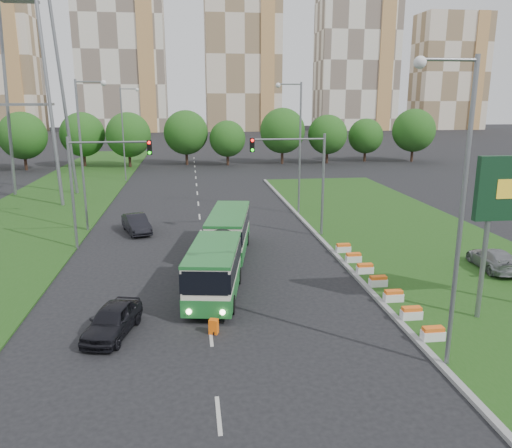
{
  "coord_description": "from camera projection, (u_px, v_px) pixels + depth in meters",
  "views": [
    {
      "loc": [
        -3.68,
        -26.97,
        10.46
      ],
      "look_at": [
        0.43,
        4.25,
        2.6
      ],
      "focal_mm": 35.0,
      "sensor_mm": 36.0,
      "label": 1
    }
  ],
  "objects": [
    {
      "name": "lane_markings",
      "position": [
        199.0,
        212.0,
        47.8
      ],
      "size": [
        0.2,
        100.0,
        0.01
      ],
      "primitive_type": null,
      "color": "#AEADA7",
      "rests_on": "ground"
    },
    {
      "name": "street_lamps",
      "position": [
        200.0,
        162.0,
        36.72
      ],
      "size": [
        36.0,
        60.0,
        12.0
      ],
      "primitive_type": null,
      "color": "slate",
      "rests_on": "ground"
    },
    {
      "name": "apartment_tower_cwest",
      "position": [
        121.0,
        51.0,
        163.75
      ],
      "size": [
        28.0,
        15.0,
        52.0
      ],
      "primitive_type": "cube",
      "color": "silver",
      "rests_on": "ground"
    },
    {
      "name": "apartment_tower_east",
      "position": [
        356.0,
        61.0,
        174.51
      ],
      "size": [
        27.0,
        15.0,
        47.0
      ],
      "primitive_type": "cube",
      "color": "silver",
      "rests_on": "ground"
    },
    {
      "name": "articulated_bus",
      "position": [
        221.0,
        247.0,
        30.93
      ],
      "size": [
        2.43,
        15.6,
        2.57
      ],
      "rotation": [
        0.0,
        0.0,
        -0.17
      ],
      "color": "beige",
      "rests_on": "ground"
    },
    {
      "name": "pedestrian",
      "position": [
        210.0,
        306.0,
        23.89
      ],
      "size": [
        0.62,
        0.74,
        1.72
      ],
      "primitive_type": "imported",
      "rotation": [
        0.0,
        0.0,
        1.17
      ],
      "color": "gray",
      "rests_on": "ground"
    },
    {
      "name": "median_kerb",
      "position": [
        324.0,
        242.0,
        37.38
      ],
      "size": [
        0.3,
        60.0,
        0.18
      ],
      "primitive_type": "cube",
      "color": "gray",
      "rests_on": "ground"
    },
    {
      "name": "traffic_mast_median",
      "position": [
        303.0,
        169.0,
        37.87
      ],
      "size": [
        5.76,
        0.32,
        8.0
      ],
      "color": "slate",
      "rests_on": "ground"
    },
    {
      "name": "grass_median",
      "position": [
        412.0,
        239.0,
        38.27
      ],
      "size": [
        14.0,
        60.0,
        0.15
      ],
      "primitive_type": "cube",
      "color": "#1F4914",
      "rests_on": "ground"
    },
    {
      "name": "left_verge",
      "position": [
        50.0,
        205.0,
        50.69
      ],
      "size": [
        12.0,
        110.0,
        0.1
      ],
      "primitive_type": "cube",
      "color": "#1F4914",
      "rests_on": "ground"
    },
    {
      "name": "car_median",
      "position": [
        493.0,
        259.0,
        31.1
      ],
      "size": [
        2.27,
        4.68,
        1.31
      ],
      "primitive_type": "imported",
      "rotation": [
        0.0,
        0.0,
        3.04
      ],
      "color": "gray",
      "rests_on": "grass_median"
    },
    {
      "name": "car_left_far",
      "position": [
        136.0,
        224.0,
        40.25
      ],
      "size": [
        2.9,
        4.77,
        1.48
      ],
      "primitive_type": "imported",
      "rotation": [
        0.0,
        0.0,
        0.32
      ],
      "color": "black",
      "rests_on": "ground"
    },
    {
      "name": "traffic_mast_left",
      "position": [
        95.0,
        175.0,
        34.98
      ],
      "size": [
        5.76,
        0.32,
        8.0
      ],
      "color": "slate",
      "rests_on": "ground"
    },
    {
      "name": "ground",
      "position": [
        258.0,
        285.0,
        28.94
      ],
      "size": [
        360.0,
        360.0,
        0.0
      ],
      "primitive_type": "plane",
      "color": "black",
      "rests_on": "ground"
    },
    {
      "name": "apartment_tower_ceast",
      "position": [
        242.0,
        56.0,
        169.07
      ],
      "size": [
        25.0,
        15.0,
        50.0
      ],
      "primitive_type": "cube",
      "color": "beige",
      "rests_on": "ground"
    },
    {
      "name": "tree_line",
      "position": [
        273.0,
        137.0,
        82.02
      ],
      "size": [
        120.0,
        8.0,
        9.0
      ],
      "primitive_type": null,
      "color": "#174813",
      "rests_on": "ground"
    },
    {
      "name": "flower_planters",
      "position": [
        378.0,
        281.0,
        28.33
      ],
      "size": [
        1.1,
        13.7,
        0.6
      ],
      "primitive_type": null,
      "color": "silver",
      "rests_on": "grass_median"
    },
    {
      "name": "car_left_near",
      "position": [
        112.0,
        320.0,
        22.7
      ],
      "size": [
        2.68,
        4.49,
        1.43
      ],
      "primitive_type": "imported",
      "rotation": [
        0.0,
        0.0,
        -0.25
      ],
      "color": "black",
      "rests_on": "ground"
    },
    {
      "name": "midrise_east",
      "position": [
        449.0,
        73.0,
        179.79
      ],
      "size": [
        24.0,
        14.0,
        40.0
      ],
      "primitive_type": "cube",
      "color": "beige",
      "rests_on": "ground"
    },
    {
      "name": "shopping_trolley",
      "position": [
        214.0,
        327.0,
        22.89
      ],
      "size": [
        0.4,
        0.43,
        0.69
      ],
      "rotation": [
        0.0,
        0.0,
        -0.33
      ],
      "color": "#FF640D",
      "rests_on": "ground"
    }
  ]
}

